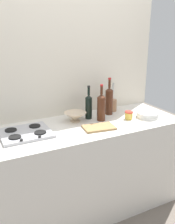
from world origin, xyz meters
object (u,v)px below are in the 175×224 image
mixing_bowl (75,117)px  stovetop_hob (26,133)px  condiment_jar_front (129,115)px  wine_bottle_mid_right (101,107)px  plate_stack (148,115)px  cutting_board (99,127)px  utensil_crock (112,105)px  wine_bottle_leftmost (109,100)px  wine_bottle_mid_left (89,106)px

mixing_bowl → stovetop_hob: bearing=-169.1°
mixing_bowl → condiment_jar_front: 0.52m
wine_bottle_mid_right → condiment_jar_front: size_ratio=4.49×
plate_stack → mixing_bowl: mixing_bowl is taller
plate_stack → cutting_board: plate_stack is taller
wine_bottle_mid_right → utensil_crock: 0.33m
wine_bottle_leftmost → wine_bottle_mid_right: 0.21m
wine_bottle_mid_left → condiment_jar_front: bearing=-30.0°
cutting_board → wine_bottle_mid_left: bearing=81.9°
mixing_bowl → cutting_board: (0.11, -0.26, -0.04)m
stovetop_hob → condiment_jar_front: size_ratio=5.26×
utensil_crock → condiment_jar_front: bearing=-89.8°
wine_bottle_mid_right → cutting_board: (-0.12, -0.17, -0.13)m
mixing_bowl → utensil_crock: size_ratio=0.69×
wine_bottle_leftmost → wine_bottle_mid_left: bearing=-174.5°
plate_stack → condiment_jar_front: 0.20m
wine_bottle_leftmost → mixing_bowl: wine_bottle_leftmost is taller
plate_stack → wine_bottle_leftmost: wine_bottle_leftmost is taller
stovetop_hob → cutting_board: bearing=-14.7°
wine_bottle_mid_right → condiment_jar_front: (0.26, -0.09, -0.10)m
mixing_bowl → utensil_crock: utensil_crock is taller
wine_bottle_leftmost → cutting_board: wine_bottle_leftmost is taller
mixing_bowl → condiment_jar_front: mixing_bowl is taller
wine_bottle_leftmost → cutting_board: (-0.29, -0.30, -0.14)m
wine_bottle_mid_left → utensil_crock: (0.34, 0.10, -0.06)m
wine_bottle_mid_right → condiment_jar_front: 0.29m
wine_bottle_leftmost → mixing_bowl: size_ratio=1.77×
cutting_board → wine_bottle_leftmost: bearing=46.2°
stovetop_hob → wine_bottle_leftmost: size_ratio=1.09×
wine_bottle_mid_right → cutting_board: wine_bottle_mid_right is taller
wine_bottle_leftmost → wine_bottle_mid_left: (-0.25, -0.02, -0.02)m
stovetop_hob → plate_stack: bearing=-6.0°
cutting_board → stovetop_hob: bearing=165.3°
cutting_board → utensil_crock: bearing=44.6°
wine_bottle_mid_left → wine_bottle_mid_right: 0.13m
mixing_bowl → cutting_board: size_ratio=0.78×
wine_bottle_leftmost → plate_stack: bearing=-41.9°
plate_stack → wine_bottle_mid_right: (-0.46, 0.14, 0.11)m
wine_bottle_mid_left → wine_bottle_mid_right: bearing=-51.4°
wine_bottle_mid_right → cutting_board: 0.24m
plate_stack → cutting_board: (-0.58, -0.03, -0.02)m
wine_bottle_mid_right → condiment_jar_front: bearing=-20.0°
stovetop_hob → cutting_board: (0.61, -0.16, -0.00)m
stovetop_hob → utensil_crock: utensil_crock is taller
mixing_bowl → plate_stack: bearing=-17.9°
wine_bottle_mid_right → stovetop_hob: bearing=-179.2°
wine_bottle_mid_left → condiment_jar_front: (0.34, -0.20, -0.09)m
plate_stack → utensil_crock: bearing=120.8°
wine_bottle_mid_left → stovetop_hob: bearing=-170.3°
plate_stack → utensil_crock: size_ratio=0.73×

